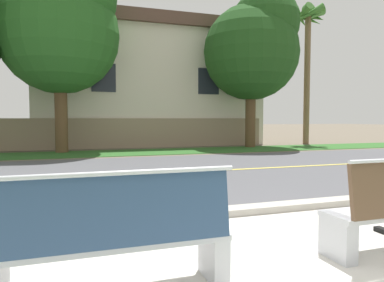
# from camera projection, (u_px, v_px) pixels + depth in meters

# --- Properties ---
(ground_plane) EXTENTS (140.00, 140.00, 0.00)m
(ground_plane) POSITION_uv_depth(u_px,v_px,m) (137.00, 167.00, 10.35)
(ground_plane) COLOR #665B4C
(sidewalk_pavement) EXTENTS (44.00, 3.60, 0.01)m
(sidewalk_pavement) POSITION_uv_depth(u_px,v_px,m) (288.00, 275.00, 3.16)
(sidewalk_pavement) COLOR beige
(sidewalk_pavement) RESTS_ON ground_plane
(curb_edge) EXTENTS (44.00, 0.30, 0.11)m
(curb_edge) POSITION_uv_depth(u_px,v_px,m) (208.00, 214.00, 5.00)
(curb_edge) COLOR #ADA89E
(curb_edge) RESTS_ON ground_plane
(street_asphalt) EXTENTS (52.00, 8.00, 0.01)m
(street_asphalt) POSITION_uv_depth(u_px,v_px,m) (148.00, 174.00, 8.93)
(street_asphalt) COLOR #515156
(street_asphalt) RESTS_ON ground_plane
(road_centre_line) EXTENTS (48.00, 0.14, 0.01)m
(road_centre_line) POSITION_uv_depth(u_px,v_px,m) (148.00, 174.00, 8.93)
(road_centre_line) COLOR #E0CC4C
(road_centre_line) RESTS_ON ground_plane
(far_verge_grass) EXTENTS (48.00, 2.80, 0.02)m
(far_verge_grass) POSITION_uv_depth(u_px,v_px,m) (119.00, 153.00, 14.44)
(far_verge_grass) COLOR #2D6026
(far_verge_grass) RESTS_ON ground_plane
(bench_left) EXTENTS (1.81, 0.48, 1.01)m
(bench_left) POSITION_uv_depth(u_px,v_px,m) (115.00, 240.00, 2.73)
(bench_left) COLOR silver
(bench_left) RESTS_ON ground_plane
(shade_tree_left) EXTENTS (4.77, 4.77, 7.87)m
(shade_tree_left) POSITION_uv_depth(u_px,v_px,m) (63.00, 25.00, 14.31)
(shade_tree_left) COLOR brown
(shade_tree_left) RESTS_ON ground_plane
(shade_tree_centre) EXTENTS (4.56, 4.56, 7.52)m
(shade_tree_centre) POSITION_uv_depth(u_px,v_px,m) (255.00, 45.00, 17.14)
(shade_tree_centre) COLOR brown
(shade_tree_centre) RESTS_ON ground_plane
(palm_tree_tall) EXTENTS (2.09, 1.98, 7.60)m
(palm_tree_tall) POSITION_uv_depth(u_px,v_px,m) (308.00, 31.00, 19.39)
(palm_tree_tall) COLOR brown
(palm_tree_tall) RESTS_ON ground_plane
(garden_wall) EXTENTS (13.00, 0.36, 1.40)m
(garden_wall) POSITION_uv_depth(u_px,v_px,m) (137.00, 133.00, 17.14)
(garden_wall) COLOR gray
(garden_wall) RESTS_ON ground_plane
(house_across_street) EXTENTS (12.43, 6.91, 6.55)m
(house_across_street) POSITION_uv_depth(u_px,v_px,m) (145.00, 85.00, 20.35)
(house_across_street) COLOR beige
(house_across_street) RESTS_ON ground_plane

